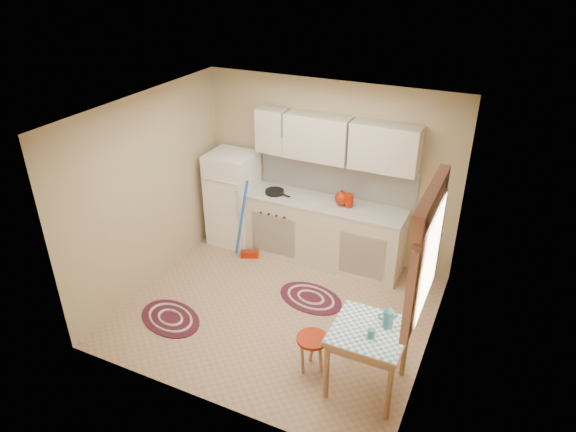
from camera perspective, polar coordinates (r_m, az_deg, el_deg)
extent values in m
plane|color=tan|center=(6.48, -1.04, -10.29)|extent=(3.60, 3.60, 0.00)
cube|color=silver|center=(5.31, -1.28, 11.41)|extent=(3.60, 3.20, 0.04)
cube|color=tan|center=(7.12, 4.54, 5.04)|extent=(3.60, 0.04, 2.50)
cube|color=tan|center=(4.64, -9.98, -9.09)|extent=(3.60, 0.04, 2.50)
cube|color=tan|center=(6.70, -15.12, 2.60)|extent=(0.04, 3.20, 2.50)
cube|color=tan|center=(5.35, 16.49, -4.40)|extent=(0.04, 3.20, 2.50)
cube|color=white|center=(7.09, 5.42, 4.42)|extent=(2.25, 0.03, 0.55)
cube|color=beige|center=(6.75, 5.20, 8.44)|extent=(2.25, 0.33, 0.60)
cube|color=white|center=(4.73, 15.54, -4.55)|extent=(0.04, 0.85, 0.95)
cube|color=white|center=(7.60, -6.12, 1.96)|extent=(0.65, 0.60, 1.40)
cube|color=beige|center=(7.21, 3.87, -1.82)|extent=(2.25, 0.60, 0.88)
cube|color=#B3AFA9|center=(6.99, 3.99, 1.46)|extent=(2.27, 0.62, 0.04)
cylinder|color=black|center=(7.19, -1.50, 2.71)|extent=(0.32, 0.32, 0.05)
cylinder|color=#961E05|center=(6.84, 6.79, 1.64)|extent=(0.13, 0.13, 0.16)
cube|color=tan|center=(5.36, 8.75, -15.36)|extent=(0.72, 0.72, 0.72)
cylinder|color=#961E05|center=(5.59, 2.67, -14.96)|extent=(0.42, 0.42, 0.42)
cylinder|color=#2B6985|center=(5.01, 9.22, -12.79)|extent=(0.08, 0.08, 0.10)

